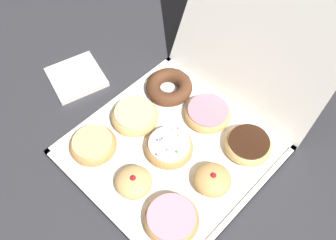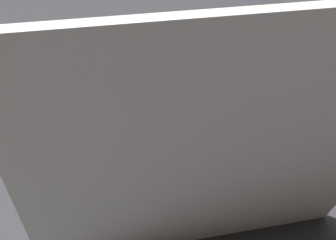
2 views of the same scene
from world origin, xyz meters
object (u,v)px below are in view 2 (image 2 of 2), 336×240
chocolate_cake_ring_donut_6 (252,174)px  napkin_stack (327,124)px  glazed_ring_donut_3 (224,130)px  chocolate_frosted_donut_8 (96,197)px  glazed_ring_donut_0 (210,100)px  sprinkle_donut_4 (160,138)px  jelly_filled_donut_5 (90,147)px  pink_frosted_donut_2 (87,114)px  donut_box (160,151)px  jelly_filled_donut_1 (145,106)px  pink_frosted_donut_7 (176,187)px

chocolate_cake_ring_donut_6 → napkin_stack: bearing=-147.7°
glazed_ring_donut_3 → chocolate_frosted_donut_8: size_ratio=1.06×
glazed_ring_donut_0 → sprinkle_donut_4: sprinkle_donut_4 is taller
glazed_ring_donut_0 → jelly_filled_donut_5: jelly_filled_donut_5 is taller
pink_frosted_donut_2 → jelly_filled_donut_5: 0.12m
donut_box → chocolate_frosted_donut_8: chocolate_frosted_donut_8 is taller
jelly_filled_donut_1 → chocolate_cake_ring_donut_6: (-0.13, 0.25, -0.00)m
glazed_ring_donut_3 → jelly_filled_donut_5: jelly_filled_donut_5 is taller
glazed_ring_donut_0 → jelly_filled_donut_1: bearing=0.1°
sprinkle_donut_4 → pink_frosted_donut_2: bearing=-44.6°
jelly_filled_donut_5 → chocolate_cake_ring_donut_6: bearing=153.0°
glazed_ring_donut_3 → napkin_stack: glazed_ring_donut_3 is taller
sprinkle_donut_4 → jelly_filled_donut_5: (0.13, 0.00, 0.00)m
glazed_ring_donut_0 → pink_frosted_donut_7: 0.29m
pink_frosted_donut_2 → chocolate_cake_ring_donut_6: 0.35m
jelly_filled_donut_1 → sprinkle_donut_4: jelly_filled_donut_1 is taller
pink_frosted_donut_2 → pink_frosted_donut_7: bearing=114.8°
glazed_ring_donut_3 → chocolate_cake_ring_donut_6: size_ratio=0.97×
pink_frosted_donut_2 → pink_frosted_donut_7: size_ratio=1.01×
sprinkle_donut_4 → chocolate_cake_ring_donut_6: (-0.13, 0.13, -0.00)m
jelly_filled_donut_1 → jelly_filled_donut_5: bearing=45.0°
pink_frosted_donut_2 → jelly_filled_donut_5: bearing=88.1°
jelly_filled_donut_1 → pink_frosted_donut_7: (-0.00, 0.26, -0.00)m
chocolate_frosted_donut_8 → napkin_stack: size_ratio=0.82×
pink_frosted_donut_2 → chocolate_frosted_donut_8: (0.01, 0.25, 0.00)m
sprinkle_donut_4 → chocolate_cake_ring_donut_6: 0.18m
pink_frosted_donut_2 → pink_frosted_donut_7: same height
jelly_filled_donut_1 → chocolate_frosted_donut_8: bearing=64.1°
sprinkle_donut_4 → chocolate_cake_ring_donut_6: bearing=133.9°
glazed_ring_donut_3 → pink_frosted_donut_2: bearing=-26.7°
donut_box → chocolate_frosted_donut_8: bearing=45.0°
glazed_ring_donut_0 → glazed_ring_donut_3: size_ratio=0.95×
jelly_filled_donut_1 → glazed_ring_donut_3: bearing=136.8°
sprinkle_donut_4 → napkin_stack: size_ratio=0.83×
jelly_filled_donut_5 → napkin_stack: 0.47m
jelly_filled_donut_5 → napkin_stack: size_ratio=0.62×
jelly_filled_donut_1 → sprinkle_donut_4: 0.12m
chocolate_frosted_donut_8 → pink_frosted_donut_2: bearing=-91.3°
glazed_ring_donut_3 → pink_frosted_donut_7: bearing=47.2°
donut_box → pink_frosted_donut_2: size_ratio=3.64×
glazed_ring_donut_3 → jelly_filled_donut_5: size_ratio=1.40×
glazed_ring_donut_0 → pink_frosted_donut_7: (0.14, 0.26, -0.00)m
glazed_ring_donut_0 → napkin_stack: (-0.21, 0.11, -0.02)m
jelly_filled_donut_5 → pink_frosted_donut_2: bearing=-91.9°
chocolate_frosted_donut_8 → donut_box: bearing=-135.0°
pink_frosted_donut_7 → pink_frosted_donut_2: bearing=-65.2°
glazed_ring_donut_0 → pink_frosted_donut_2: bearing=-0.5°
pink_frosted_donut_2 → jelly_filled_donut_1: bearing=178.8°
napkin_stack → chocolate_cake_ring_donut_6: bearing=32.3°
pink_frosted_donut_7 → chocolate_frosted_donut_8: chocolate_frosted_donut_8 is taller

